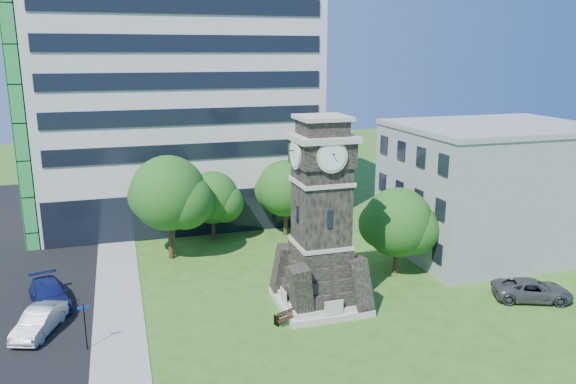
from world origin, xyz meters
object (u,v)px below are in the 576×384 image
object	(u,v)px
clock_tower	(321,227)
car_east_lot	(532,290)
car_street_mid	(39,321)
street_sign	(85,322)
park_bench	(289,316)
car_street_north	(49,294)

from	to	relation	value
clock_tower	car_east_lot	world-z (taller)	clock_tower
car_street_mid	car_east_lot	world-z (taller)	car_street_mid
car_east_lot	street_sign	xyz separation A→B (m)	(-27.81, 1.85, 0.97)
car_street_mid	park_bench	world-z (taller)	car_street_mid
car_street_mid	park_bench	size ratio (longest dim) A/B	2.65
car_street_north	park_bench	world-z (taller)	car_street_north
car_street_north	street_sign	size ratio (longest dim) A/B	1.92
park_bench	car_east_lot	bearing A→B (deg)	-28.11
car_street_north	park_bench	size ratio (longest dim) A/B	3.05
car_street_north	car_street_mid	bearing A→B (deg)	-106.74
clock_tower	car_street_north	xyz separation A→B (m)	(-16.71, 5.02, -4.54)
car_street_north	car_east_lot	distance (m)	31.49
park_bench	car_street_mid	bearing A→B (deg)	144.76
park_bench	street_sign	world-z (taller)	street_sign
clock_tower	park_bench	size ratio (longest dim) A/B	7.30
car_street_mid	car_east_lot	distance (m)	30.85
clock_tower	car_east_lot	size ratio (longest dim) A/B	2.43
clock_tower	park_bench	world-z (taller)	clock_tower
clock_tower	car_street_mid	size ratio (longest dim) A/B	2.75
car_street_mid	street_sign	world-z (taller)	street_sign
clock_tower	car_street_mid	bearing A→B (deg)	176.01
car_east_lot	park_bench	size ratio (longest dim) A/B	3.00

